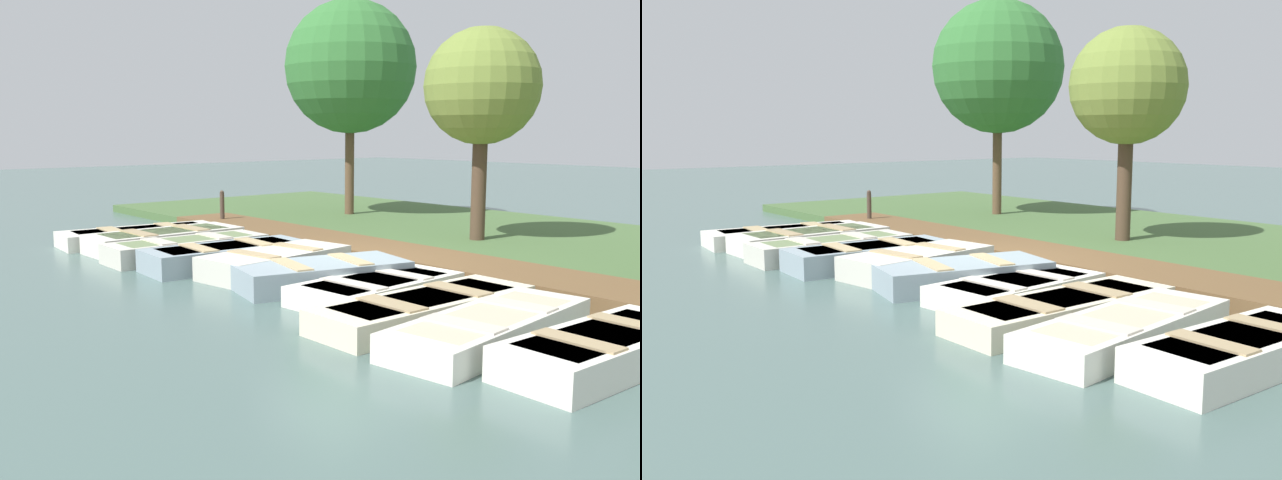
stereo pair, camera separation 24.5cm
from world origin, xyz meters
The scene contains 16 objects.
ground_plane centered at (0.00, 0.00, 0.00)m, with size 80.00×80.00×0.00m, color #4C6660.
shore_bank centered at (-5.00, 0.00, 0.11)m, with size 8.00×24.00×0.22m.
dock_walkway centered at (-1.56, 0.00, 0.14)m, with size 1.52×14.95×0.28m.
rowboat_0 centered at (1.09, -5.62, 0.18)m, with size 3.65×1.45×0.36m.
rowboat_1 centered at (1.09, -4.46, 0.21)m, with size 3.28×1.31×0.43m.
rowboat_2 centered at (1.25, -3.21, 0.20)m, with size 3.25×1.07×0.41m.
rowboat_3 centered at (1.15, -1.89, 0.22)m, with size 3.16×1.32×0.44m.
rowboat_4 centered at (0.83, -0.80, 0.22)m, with size 2.90×1.56×0.44m.
rowboat_5 centered at (0.89, 0.54, 0.21)m, with size 3.00×1.86×0.43m.
rowboat_6 centered at (0.77, 1.71, 0.16)m, with size 2.85×1.45×0.33m.
rowboat_7 centered at (1.16, 3.05, 0.18)m, with size 3.44×1.07×0.36m.
rowboat_8 centered at (1.25, 4.18, 0.18)m, with size 3.38×1.46×0.36m.
rowboat_9 centered at (1.06, 5.53, 0.20)m, with size 2.84×1.09×0.40m.
mooring_post_near centered at (-1.51, -6.34, 0.51)m, with size 0.11×0.11×1.01m.
park_tree_far_left centered at (-5.11, -5.48, 4.22)m, with size 3.59×3.59×6.02m.
park_tree_left centered at (-4.04, -0.19, 3.39)m, with size 2.42×2.42×4.64m.
Camera 1 is at (8.12, 9.27, 2.52)m, focal length 40.00 mm.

